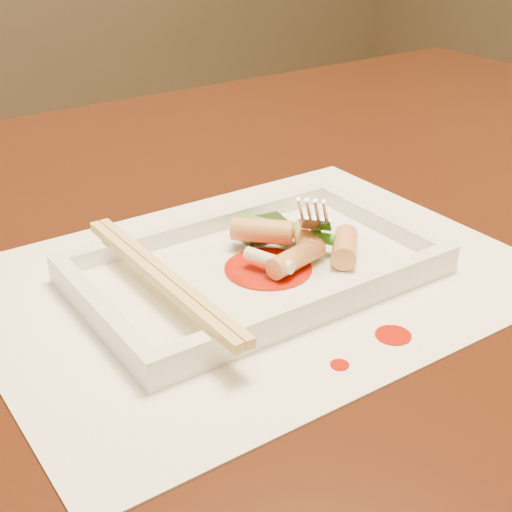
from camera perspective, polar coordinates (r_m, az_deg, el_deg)
table at (r=0.66m, az=0.67°, el=-5.75°), size 1.40×0.90×0.75m
placemat at (r=0.53m, az=0.00°, el=-1.78°), size 0.40×0.30×0.00m
sauce_splatter_a at (r=0.48m, az=10.92°, el=-6.24°), size 0.02×0.02×0.00m
sauce_splatter_b at (r=0.44m, az=6.71°, el=-8.64°), size 0.01×0.01×0.00m
plate_base at (r=0.53m, az=0.00°, el=-1.33°), size 0.26×0.16×0.01m
plate_rim_far at (r=0.58m, az=-4.11°, el=2.52°), size 0.26×0.01×0.01m
plate_rim_near at (r=0.48m, az=5.05°, el=-3.73°), size 0.26×0.01×0.01m
plate_rim_left at (r=0.48m, az=-12.40°, el=-4.23°), size 0.01×0.14×0.01m
plate_rim_right at (r=0.60m, az=9.85°, el=2.86°), size 0.01×0.14×0.01m
veg_piece at (r=0.57m, az=0.63°, el=2.22°), size 0.04×0.03×0.01m
scallion_white at (r=0.52m, az=1.06°, el=-0.34°), size 0.02×0.04×0.01m
scallion_green at (r=0.56m, az=2.39°, el=2.18°), size 0.05×0.08×0.01m
chopstick_a at (r=0.49m, az=-8.00°, el=-1.75°), size 0.01×0.20×0.01m
chopstick_b at (r=0.49m, az=-7.17°, el=-1.50°), size 0.01×0.20×0.01m
fork at (r=0.55m, az=4.99°, el=8.53°), size 0.09×0.10×0.14m
sauce_blob_0 at (r=0.53m, az=0.98°, el=-1.00°), size 0.07×0.07×0.00m
rice_cake_0 at (r=0.52m, az=3.23°, el=-0.14°), size 0.05×0.03×0.02m
rice_cake_1 at (r=0.54m, az=7.12°, el=0.73°), size 0.04×0.04×0.02m
rice_cake_2 at (r=0.55m, az=0.49°, el=2.04°), size 0.05×0.05×0.02m
rice_cake_3 at (r=0.55m, az=3.99°, el=1.28°), size 0.03×0.04×0.02m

